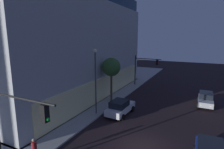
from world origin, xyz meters
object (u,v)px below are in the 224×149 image
pedestrian_waiting (34,147)px  car_silver (206,99)px  modern_building (29,43)px  street_lamp_sidewalk (95,73)px  traffic_light_far_corner (144,66)px  car_white (120,107)px  sidewalk_tree (111,67)px  traffic_light_near_corner (13,122)px

pedestrian_waiting → car_silver: size_ratio=0.39×
modern_building → street_lamp_sidewalk: size_ratio=4.11×
modern_building → car_silver: bearing=-83.1°
modern_building → street_lamp_sidewalk: bearing=-108.2°
pedestrian_waiting → car_silver: (17.99, -10.98, -0.26)m
traffic_light_far_corner → car_white: size_ratio=1.21×
traffic_light_far_corner → car_silver: 12.16m
traffic_light_far_corner → car_white: bearing=-174.4°
traffic_light_far_corner → sidewalk_tree: bearing=171.6°
pedestrian_waiting → car_white: pedestrian_waiting is taller
traffic_light_near_corner → street_lamp_sidewalk: size_ratio=0.79×
street_lamp_sidewalk → sidewalk_tree: size_ratio=1.24×
traffic_light_near_corner → car_silver: bearing=-26.4°
modern_building → car_silver: 29.16m
sidewalk_tree → pedestrian_waiting: (-13.75, -0.74, -3.72)m
traffic_light_far_corner → modern_building: bearing=117.4°
modern_building → pedestrian_waiting: (-14.59, -17.13, -6.72)m
sidewalk_tree → street_lamp_sidewalk: bearing=-175.7°
pedestrian_waiting → car_white: (10.40, -2.07, -0.29)m
traffic_light_near_corner → car_silver: traffic_light_near_corner is taller
modern_building → street_lamp_sidewalk: 17.88m
traffic_light_near_corner → sidewalk_tree: (15.78, 1.77, 0.72)m
traffic_light_near_corner → sidewalk_tree: sidewalk_tree is taller
street_lamp_sidewalk → pedestrian_waiting: 9.81m
pedestrian_waiting → car_silver: pedestrian_waiting is taller
street_lamp_sidewalk → car_silver: (8.91, -11.37, -3.97)m
street_lamp_sidewalk → traffic_light_near_corner: bearing=-172.7°
traffic_light_far_corner → pedestrian_waiting: 24.03m
traffic_light_near_corner → traffic_light_far_corner: (25.90, 0.28, -0.31)m
traffic_light_near_corner → sidewalk_tree: size_ratio=0.98×
car_white → traffic_light_far_corner: bearing=5.6°
street_lamp_sidewalk → modern_building: bearing=71.8°
traffic_light_far_corner → street_lamp_sidewalk: (-14.79, 1.14, 1.03)m
traffic_light_near_corner → car_white: 12.91m
modern_building → street_lamp_sidewalk: (-5.51, -16.74, -3.01)m
car_silver → car_white: bearing=130.4°
street_lamp_sidewalk → car_silver: 14.98m
traffic_light_far_corner → street_lamp_sidewalk: street_lamp_sidewalk is taller
modern_building → traffic_light_near_corner: bearing=-132.5°
sidewalk_tree → pedestrian_waiting: size_ratio=3.60×
modern_building → traffic_light_near_corner: 24.91m
pedestrian_waiting → car_white: 10.61m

